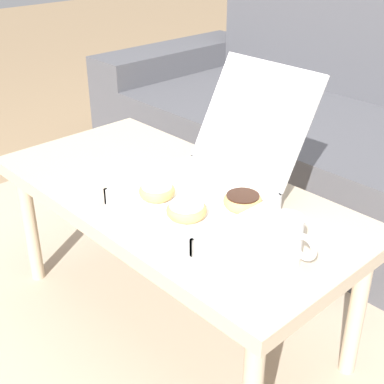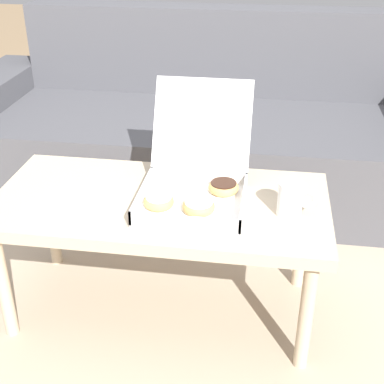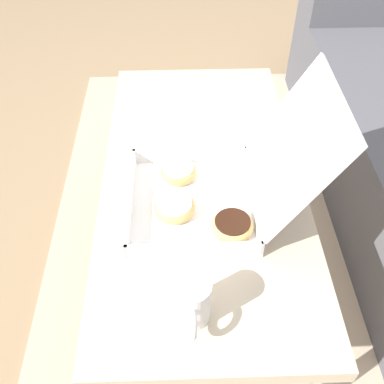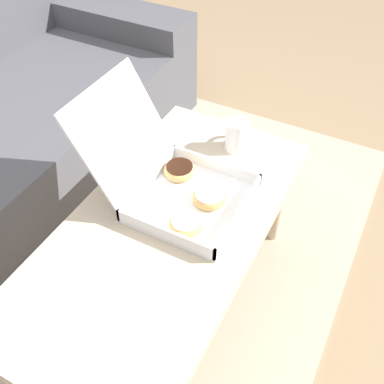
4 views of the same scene
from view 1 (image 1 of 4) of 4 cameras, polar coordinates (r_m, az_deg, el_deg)
The scene contains 6 objects.
ground_plane at distance 1.81m, azimuth 1.94°, elevation -11.27°, with size 12.00×12.00×0.00m, color #937756.
area_rug at distance 1.99m, azimuth 8.14°, elevation -7.30°, with size 2.50×1.97×0.01m, color tan.
couch at distance 2.27m, azimuth 17.56°, elevation 4.27°, with size 2.38×0.90×0.84m.
coffee_table at distance 1.49m, azimuth -2.04°, elevation -1.52°, with size 1.09×0.53×0.46m.
pastry_box at distance 1.38m, azimuth 1.82°, elevation 1.11°, with size 0.33×0.46×0.33m.
coffee_mug at distance 1.17m, azimuth 10.03°, elevation -5.08°, with size 0.12×0.08×0.11m.
Camera 1 is at (0.98, -1.00, 1.14)m, focal length 50.00 mm.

